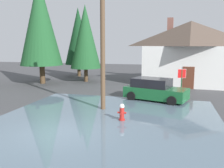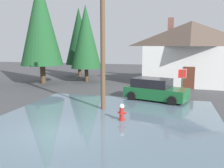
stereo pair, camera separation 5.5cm
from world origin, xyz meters
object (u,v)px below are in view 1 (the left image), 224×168
at_px(pine_tree_mid_left, 78,36).
at_px(utility_pole, 103,34).
at_px(house, 190,52).
at_px(pine_tree_short_left, 40,22).
at_px(pine_tree_far_center, 85,37).
at_px(fire_hydrant, 122,113).
at_px(stop_sign_far, 182,77).
at_px(parked_car, 155,90).

bearing_deg(pine_tree_mid_left, utility_pole, -63.06).
height_order(utility_pole, house, utility_pole).
xyz_separation_m(house, pine_tree_mid_left, (-13.11, 2.71, 1.70)).
relative_size(house, pine_tree_short_left, 0.91).
relative_size(utility_pole, pine_tree_far_center, 1.08).
distance_m(fire_hydrant, pine_tree_far_center, 14.91).
height_order(pine_tree_mid_left, pine_tree_short_left, pine_tree_short_left).
relative_size(utility_pole, pine_tree_short_left, 0.83).
relative_size(stop_sign_far, parked_car, 0.44).
xyz_separation_m(pine_tree_mid_left, pine_tree_short_left, (-1.43, -6.41, 1.23)).
height_order(stop_sign_far, pine_tree_far_center, pine_tree_far_center).
bearing_deg(house, stop_sign_far, -98.09).
height_order(fire_hydrant, pine_tree_far_center, pine_tree_far_center).
xyz_separation_m(stop_sign_far, pine_tree_mid_left, (-12.24, 8.85, 3.51)).
height_order(parked_car, pine_tree_far_center, pine_tree_far_center).
xyz_separation_m(pine_tree_short_left, pine_tree_far_center, (3.87, 2.34, -1.43)).
bearing_deg(pine_tree_short_left, utility_pole, -43.12).
bearing_deg(fire_hydrant, parked_car, 76.67).
bearing_deg(pine_tree_short_left, stop_sign_far, -10.15).
relative_size(utility_pole, parked_car, 1.86).
bearing_deg(pine_tree_mid_left, pine_tree_far_center, -59.03).
distance_m(parked_car, pine_tree_far_center, 11.50).
height_order(fire_hydrant, utility_pole, utility_pole).
bearing_deg(stop_sign_far, house, 81.91).
distance_m(stop_sign_far, parked_car, 3.25).
bearing_deg(pine_tree_far_center, stop_sign_far, -26.03).
height_order(parked_car, pine_tree_mid_left, pine_tree_mid_left).
height_order(parked_car, pine_tree_short_left, pine_tree_short_left).
relative_size(parked_car, pine_tree_mid_left, 0.55).
bearing_deg(pine_tree_mid_left, fire_hydrant, -61.44).
xyz_separation_m(utility_pole, pine_tree_mid_left, (-7.51, 14.78, 0.42)).
xyz_separation_m(utility_pole, pine_tree_far_center, (-5.07, 10.71, 0.22)).
bearing_deg(house, pine_tree_short_left, -165.74).
relative_size(parked_car, pine_tree_far_center, 0.58).
bearing_deg(utility_pole, pine_tree_short_left, 136.88).
distance_m(utility_pole, parked_car, 5.81).
bearing_deg(pine_tree_far_center, pine_tree_mid_left, 120.97).
relative_size(stop_sign_far, pine_tree_far_center, 0.25).
height_order(stop_sign_far, house, house).
distance_m(utility_pole, pine_tree_far_center, 11.85).
bearing_deg(utility_pole, stop_sign_far, 51.45).
bearing_deg(pine_tree_far_center, utility_pole, -64.68).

